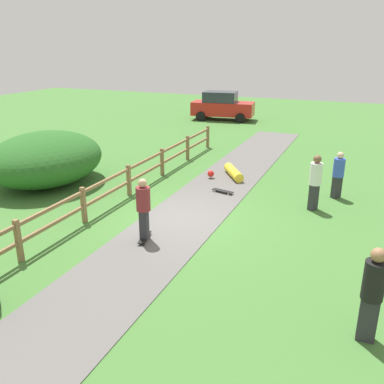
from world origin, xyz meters
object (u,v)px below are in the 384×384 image
object	(u,v)px
bush_large	(46,158)
bystander_blue	(338,173)
bystander_white	(315,180)
skater_fallen	(232,173)
bystander_black	(373,291)
parked_car_red	(222,106)
skater_riding	(143,207)
skateboard_loose	(223,191)

from	to	relation	value
bush_large	bystander_blue	bearing A→B (deg)	14.52
bush_large	bystander_white	bearing A→B (deg)	7.24
skater_fallen	bystander_blue	size ratio (longest dim) A/B	0.95
skater_fallen	bystander_black	xyz separation A→B (m)	(5.20, -8.31, 0.83)
bystander_blue	bystander_white	bearing A→B (deg)	-112.34
bystander_black	bystander_blue	bearing A→B (deg)	98.87
bystander_black	parked_car_red	world-z (taller)	parked_car_red
bush_large	bystander_blue	size ratio (longest dim) A/B	2.85
skater_fallen	bystander_white	size ratio (longest dim) A/B	0.86
bystander_black	parked_car_red	bearing A→B (deg)	115.59
bystander_black	parked_car_red	distance (m)	22.90
skater_riding	skater_fallen	xyz separation A→B (m)	(0.44, 6.31, -0.79)
skateboard_loose	bystander_blue	distance (m)	3.99
skater_fallen	bystander_white	xyz separation A→B (m)	(3.44, -2.22, 0.80)
bush_large	parked_car_red	bearing A→B (deg)	84.48
bystander_blue	bystander_white	distance (m)	1.55
bush_large	bystander_black	world-z (taller)	bush_large
skater_riding	bystander_blue	world-z (taller)	skater_riding
bystander_white	parked_car_red	size ratio (longest dim) A/B	0.41
skater_fallen	parked_car_red	distance (m)	13.23
bystander_blue	parked_car_red	size ratio (longest dim) A/B	0.37
bush_large	bystander_blue	world-z (taller)	bush_large
bush_large	skateboard_loose	size ratio (longest dim) A/B	5.62
skater_riding	parked_car_red	bearing A→B (deg)	102.82
skateboard_loose	bystander_black	xyz separation A→B (m)	(4.92, -6.39, 0.94)
parked_car_red	skateboard_loose	bearing A→B (deg)	-70.78
skater_riding	bystander_white	world-z (taller)	bystander_white
skateboard_loose	bystander_black	bearing A→B (deg)	-52.41
skater_riding	skateboard_loose	distance (m)	4.54
skater_fallen	bystander_blue	xyz separation A→B (m)	(4.03, -0.80, 0.69)
bush_large	skater_fallen	bearing A→B (deg)	29.04
bystander_blue	skater_fallen	bearing A→B (deg)	168.82
skateboard_loose	bystander_black	world-z (taller)	bystander_black
skateboard_loose	parked_car_red	size ratio (longest dim) A/B	0.19
bush_large	bystander_black	size ratio (longest dim) A/B	2.51
bush_large	bystander_white	xyz separation A→B (m)	(9.66, 1.23, 0.02)
bystander_black	parked_car_red	xyz separation A→B (m)	(-9.89, 20.66, -0.07)
bush_large	skateboard_loose	bearing A→B (deg)	13.27
bush_large	bystander_white	distance (m)	9.74
bush_large	skater_fallen	distance (m)	7.16
bush_large	parked_car_red	size ratio (longest dim) A/B	1.05
skateboard_loose	bystander_white	bearing A→B (deg)	-5.51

